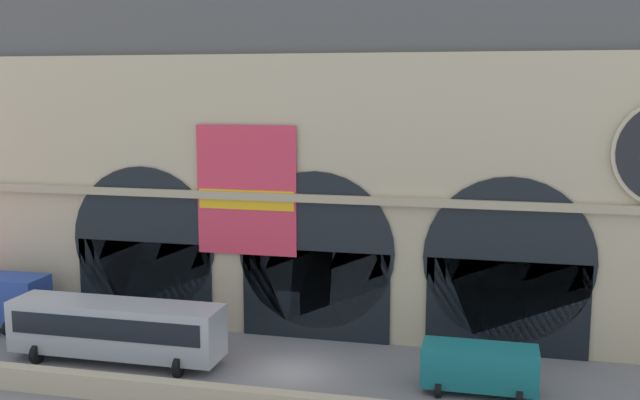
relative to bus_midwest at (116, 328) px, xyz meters
The scene contains 4 objects.
ground_plane 9.16m from the bus_midwest, ahead, with size 200.00×200.00×0.00m, color slate.
station_building 14.73m from the bus_midwest, 43.70° to the left, with size 42.90×5.94×20.01m.
bus_midwest is the anchor object (origin of this frame).
van_mideast 17.98m from the bus_midwest, ahead, with size 5.20×2.48×2.20m.
Camera 1 is at (9.52, -33.46, 13.88)m, focal length 41.73 mm.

